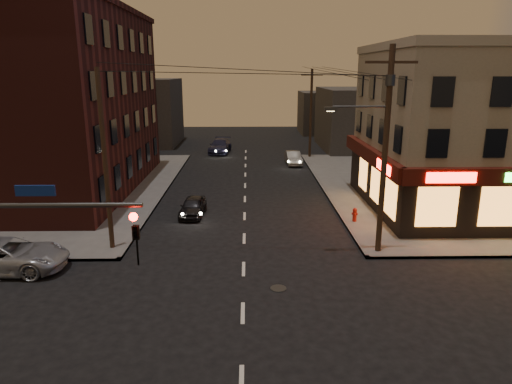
{
  "coord_description": "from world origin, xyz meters",
  "views": [
    {
      "loc": [
        0.22,
        -15.66,
        8.98
      ],
      "look_at": [
        0.62,
        5.99,
        3.2
      ],
      "focal_mm": 32.0,
      "sensor_mm": 36.0,
      "label": 1
    }
  ],
  "objects_px": {
    "sedan_mid": "(293,158)",
    "fire_hydrant": "(355,214)",
    "suv_cross": "(6,256)",
    "sedan_near": "(193,206)",
    "sedan_far": "(220,146)"
  },
  "relations": [
    {
      "from": "sedan_mid",
      "to": "fire_hydrant",
      "type": "relative_size",
      "value": 4.6
    },
    {
      "from": "suv_cross",
      "to": "sedan_near",
      "type": "relative_size",
      "value": 1.55
    },
    {
      "from": "sedan_near",
      "to": "sedan_mid",
      "type": "relative_size",
      "value": 0.91
    },
    {
      "from": "sedan_mid",
      "to": "fire_hydrant",
      "type": "distance_m",
      "value": 18.22
    },
    {
      "from": "sedan_near",
      "to": "sedan_mid",
      "type": "xyz_separation_m",
      "value": [
        8.01,
        16.31,
        0.04
      ]
    },
    {
      "from": "suv_cross",
      "to": "fire_hydrant",
      "type": "distance_m",
      "value": 18.71
    },
    {
      "from": "sedan_far",
      "to": "fire_hydrant",
      "type": "distance_m",
      "value": 26.65
    },
    {
      "from": "sedan_mid",
      "to": "sedan_far",
      "type": "distance_m",
      "value": 10.18
    },
    {
      "from": "sedan_near",
      "to": "sedan_far",
      "type": "xyz_separation_m",
      "value": [
        0.41,
        23.07,
        0.16
      ]
    },
    {
      "from": "sedan_near",
      "to": "sedan_mid",
      "type": "bearing_deg",
      "value": 67.94
    },
    {
      "from": "sedan_mid",
      "to": "sedan_far",
      "type": "xyz_separation_m",
      "value": [
        -7.61,
        6.76,
        0.12
      ]
    },
    {
      "from": "sedan_mid",
      "to": "fire_hydrant",
      "type": "bearing_deg",
      "value": -86.95
    },
    {
      "from": "fire_hydrant",
      "to": "sedan_far",
      "type": "bearing_deg",
      "value": 111.01
    },
    {
      "from": "suv_cross",
      "to": "sedan_near",
      "type": "height_order",
      "value": "suv_cross"
    },
    {
      "from": "sedan_near",
      "to": "fire_hydrant",
      "type": "relative_size",
      "value": 4.2
    }
  ]
}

